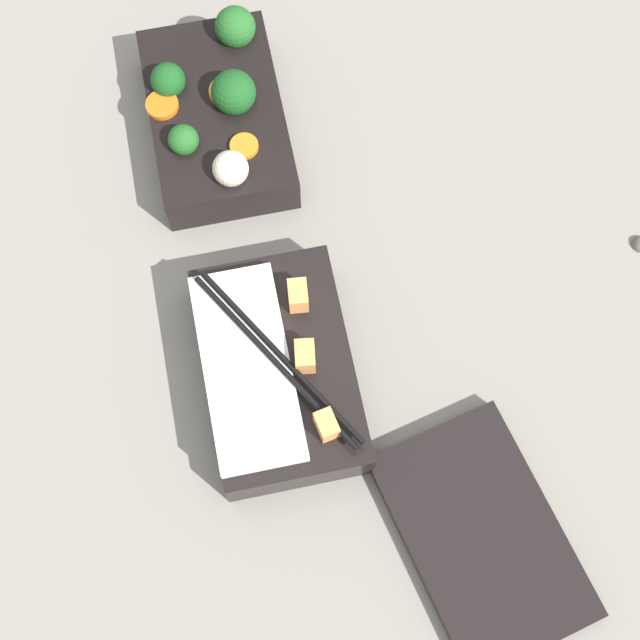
# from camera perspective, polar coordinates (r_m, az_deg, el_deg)

# --- Properties ---
(ground_plane) EXTENTS (3.00, 3.00, 0.00)m
(ground_plane) POSITION_cam_1_polar(r_m,az_deg,el_deg) (0.86, -3.63, 4.53)
(ground_plane) COLOR gray
(bento_tray_vegetable) EXTENTS (0.20, 0.14, 0.08)m
(bento_tray_vegetable) POSITION_cam_1_polar(r_m,az_deg,el_deg) (0.90, -6.55, 12.94)
(bento_tray_vegetable) COLOR black
(bento_tray_vegetable) RESTS_ON ground_plane
(bento_tray_rice) EXTENTS (0.20, 0.13, 0.07)m
(bento_tray_rice) POSITION_cam_1_polar(r_m,az_deg,el_deg) (0.79, -2.81, -3.22)
(bento_tray_rice) COLOR black
(bento_tray_rice) RESTS_ON ground_plane
(bento_lid) EXTENTS (0.22, 0.17, 0.02)m
(bento_lid) POSITION_cam_1_polar(r_m,az_deg,el_deg) (0.79, 10.33, -13.42)
(bento_lid) COLOR black
(bento_lid) RESTS_ON ground_plane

